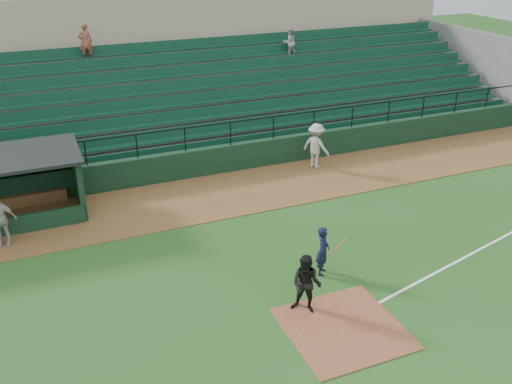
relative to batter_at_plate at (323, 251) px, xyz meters
name	(u,v)px	position (x,y,z in m)	size (l,w,h in m)	color
ground	(325,307)	(-0.76, -1.56, -0.80)	(90.00, 90.00, 0.00)	#214F19
warning_track	(227,194)	(-0.76, 6.44, -0.78)	(40.00, 4.00, 0.03)	brown
home_plate_dirt	(343,328)	(-0.76, -2.56, -0.78)	(3.00, 3.00, 0.03)	brown
foul_line	(510,233)	(7.24, -0.36, -0.79)	(18.00, 0.09, 0.01)	white
stadium_structure	(169,87)	(-0.76, 14.90, 1.51)	(38.00, 13.08, 6.40)	black
batter_at_plate	(323,251)	(0.00, 0.00, 0.00)	(1.12, 0.72, 1.59)	black
umpire	(306,285)	(-1.34, -1.50, 0.08)	(0.85, 0.66, 1.75)	black
runner	(316,146)	(3.77, 7.49, 0.23)	(1.29, 0.74, 2.00)	#AAA59F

